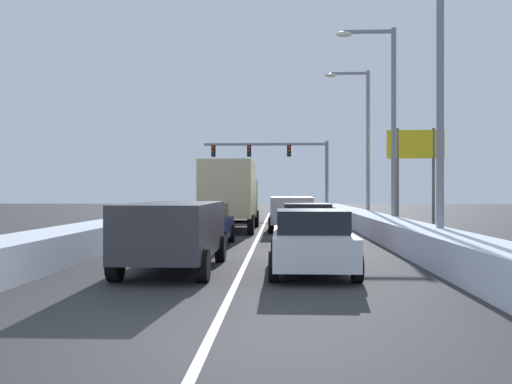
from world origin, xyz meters
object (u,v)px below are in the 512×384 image
at_px(roadside_sign_right, 415,155).
at_px(sedan_maroon_right_lane_fourth, 295,211).
at_px(traffic_light_gantry, 283,159).
at_px(street_lamp_right_far, 362,134).
at_px(suv_silver_right_lane_third, 291,210).
at_px(sedan_navy_center_lane_second, 203,225).
at_px(box_truck_center_lane_third, 231,192).
at_px(street_lamp_right_mid, 386,113).
at_px(sedan_white_right_lane_nearest, 311,240).
at_px(street_lamp_right_near, 428,86).
at_px(sedan_black_center_lane_fourth, 240,210).
at_px(sedan_red_right_lane_second, 307,224).
at_px(suv_charcoal_center_lane_nearest, 174,229).

bearing_deg(roadside_sign_right, sedan_maroon_right_lane_fourth, 162.59).
bearing_deg(traffic_light_gantry, street_lamp_right_far, -71.41).
bearing_deg(suv_silver_right_lane_third, sedan_navy_center_lane_second, -113.58).
relative_size(box_truck_center_lane_third, street_lamp_right_mid, 0.78).
relative_size(sedan_white_right_lane_nearest, street_lamp_right_near, 0.53).
relative_size(sedan_white_right_lane_nearest, sedan_black_center_lane_fourth, 1.00).
height_order(box_truck_center_lane_third, traffic_light_gantry, traffic_light_gantry).
distance_m(sedan_white_right_lane_nearest, traffic_light_gantry, 32.86).
bearing_deg(sedan_white_right_lane_nearest, suv_silver_right_lane_third, 90.90).
distance_m(sedan_navy_center_lane_second, street_lamp_right_far, 15.72).
distance_m(sedan_maroon_right_lane_fourth, street_lamp_right_far, 6.09).
bearing_deg(sedan_white_right_lane_nearest, street_lamp_right_mid, 70.24).
relative_size(sedan_white_right_lane_nearest, street_lamp_right_far, 0.50).
xyz_separation_m(sedan_maroon_right_lane_fourth, street_lamp_right_near, (3.51, -16.38, 4.33)).
xyz_separation_m(sedan_white_right_lane_nearest, sedan_red_right_lane_second, (0.22, 6.62, 0.00)).
xyz_separation_m(sedan_red_right_lane_second, roadside_sign_right, (6.64, 10.85, 3.25)).
bearing_deg(sedan_maroon_right_lane_fourth, sedan_navy_center_lane_second, -105.11).
bearing_deg(street_lamp_right_mid, suv_silver_right_lane_third, 149.67).
bearing_deg(sedan_black_center_lane_fourth, sedan_navy_center_lane_second, -90.65).
bearing_deg(sedan_black_center_lane_fourth, sedan_maroon_right_lane_fourth, -25.77).
relative_size(sedan_red_right_lane_second, traffic_light_gantry, 0.42).
height_order(sedan_red_right_lane_second, roadside_sign_right, roadside_sign_right).
height_order(suv_silver_right_lane_third, suv_charcoal_center_lane_nearest, same).
xyz_separation_m(suv_silver_right_lane_third, sedan_maroon_right_lane_fourth, (0.38, 6.08, -0.25)).
bearing_deg(street_lamp_right_far, suv_silver_right_lane_third, -128.63).
distance_m(sedan_black_center_lane_fourth, traffic_light_gantry, 12.35).
xyz_separation_m(sedan_maroon_right_lane_fourth, traffic_light_gantry, (-0.68, 13.05, 3.96)).
distance_m(suv_charcoal_center_lane_nearest, street_lamp_right_mid, 13.92).
bearing_deg(traffic_light_gantry, roadside_sign_right, -64.06).
bearing_deg(street_lamp_right_near, sedan_red_right_lane_second, 135.30).
bearing_deg(traffic_light_gantry, street_lamp_right_mid, -78.27).
xyz_separation_m(suv_charcoal_center_lane_nearest, sedan_navy_center_lane_second, (-0.15, 5.87, -0.25)).
xyz_separation_m(traffic_light_gantry, street_lamp_right_far, (4.62, -13.72, 0.64)).
distance_m(traffic_light_gantry, roadside_sign_right, 16.86).
bearing_deg(sedan_navy_center_lane_second, roadside_sign_right, 48.05).
bearing_deg(sedan_white_right_lane_nearest, sedan_black_center_lane_fourth, 98.91).
distance_m(traffic_light_gantry, street_lamp_right_far, 14.49).
distance_m(street_lamp_right_mid, street_lamp_right_far, 7.85).
xyz_separation_m(sedan_maroon_right_lane_fourth, street_lamp_right_far, (3.93, -0.67, 4.60)).
relative_size(sedan_maroon_right_lane_fourth, sedan_black_center_lane_fourth, 1.00).
relative_size(sedan_maroon_right_lane_fourth, sedan_navy_center_lane_second, 1.00).
relative_size(suv_charcoal_center_lane_nearest, sedan_black_center_lane_fourth, 1.09).
bearing_deg(street_lamp_right_far, sedan_navy_center_lane_second, -120.45).
height_order(sedan_red_right_lane_second, traffic_light_gantry, traffic_light_gantry).
height_order(suv_silver_right_lane_third, street_lamp_right_near, street_lamp_right_near).
xyz_separation_m(box_truck_center_lane_third, street_lamp_right_mid, (7.15, -2.26, 3.54)).
bearing_deg(sedan_red_right_lane_second, street_lamp_right_far, 72.43).
bearing_deg(street_lamp_right_mid, sedan_red_right_lane_second, -130.27).
bearing_deg(street_lamp_right_mid, box_truck_center_lane_third, 162.47).
relative_size(suv_silver_right_lane_third, suv_charcoal_center_lane_nearest, 1.00).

